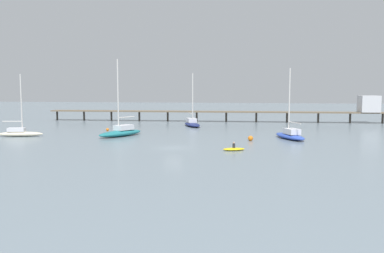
{
  "coord_description": "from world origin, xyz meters",
  "views": [
    {
      "loc": [
        11.4,
        -51.65,
        7.88
      ],
      "look_at": [
        0.0,
        16.0,
        1.5
      ],
      "focal_mm": 36.09,
      "sensor_mm": 36.0,
      "label": 1
    }
  ],
  "objects": [
    {
      "name": "mooring_buoy_far",
      "position": [
        -17.43,
        19.71,
        0.29
      ],
      "size": [
        0.58,
        0.58,
        0.58
      ],
      "primitive_type": "sphere",
      "color": "orange",
      "rests_on": "ground_plane"
    },
    {
      "name": "sailboat_cream",
      "position": [
        -28.97,
        8.65,
        0.73
      ],
      "size": [
        7.87,
        3.43,
        10.7
      ],
      "color": "beige",
      "rests_on": "ground_plane"
    },
    {
      "name": "sailboat_blue",
      "position": [
        16.84,
        12.74,
        0.74
      ],
      "size": [
        5.66,
        8.89,
        11.54
      ],
      "color": "#2D4CB7",
      "rests_on": "ground_plane"
    },
    {
      "name": "dinghy_yellow",
      "position": [
        8.47,
        -0.91,
        0.2
      ],
      "size": [
        3.24,
        2.3,
        1.14
      ],
      "color": "yellow",
      "rests_on": "ground_plane"
    },
    {
      "name": "sailboat_teal",
      "position": [
        -11.85,
        12.06,
        0.81
      ],
      "size": [
        6.72,
        9.77,
        13.23
      ],
      "color": "#1E727A",
      "rests_on": "ground_plane"
    },
    {
      "name": "pier",
      "position": [
        16.68,
        46.41,
        3.45
      ],
      "size": [
        84.91,
        7.35,
        6.71
      ],
      "color": "brown",
      "rests_on": "ground_plane"
    },
    {
      "name": "mooring_buoy_mid",
      "position": [
        10.48,
        9.31,
        0.41
      ],
      "size": [
        0.81,
        0.81,
        0.81
      ],
      "primitive_type": "sphere",
      "color": "orange",
      "rests_on": "ground_plane"
    },
    {
      "name": "ground_plane",
      "position": [
        0.0,
        0.0,
        0.0
      ],
      "size": [
        400.0,
        400.0,
        0.0
      ],
      "primitive_type": "plane",
      "color": "slate"
    },
    {
      "name": "sailboat_navy",
      "position": [
        -2.8,
        32.68,
        0.72
      ],
      "size": [
        6.08,
        9.62,
        11.71
      ],
      "color": "navy",
      "rests_on": "ground_plane"
    }
  ]
}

